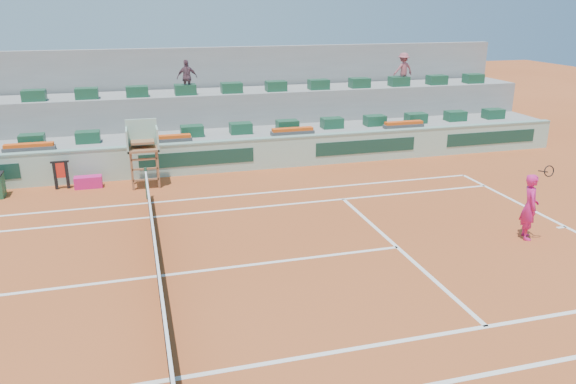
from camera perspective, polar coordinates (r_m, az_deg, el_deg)
ground at (r=14.18m, az=-13.12°, el=-8.35°), size 90.00×90.00×0.00m
seating_tier_lower at (r=24.08m, az=-14.59°, el=4.29°), size 36.00×4.00×1.20m
seating_tier_upper at (r=25.49m, az=-14.82°, el=6.66°), size 36.00×2.40×2.60m
stadium_back_wall at (r=26.91m, az=-15.07°, el=9.20°), size 36.00×0.40×4.40m
player_bag at (r=21.42m, az=-19.62°, el=0.96°), size 0.95×0.42×0.42m
spectator_mid at (r=24.58m, az=-10.21°, el=11.38°), size 0.91×0.47×1.48m
spectator_right at (r=27.53m, az=11.62°, el=12.11°), size 1.07×0.72×1.54m
court_lines at (r=14.18m, az=-13.12°, el=-8.33°), size 23.89×11.09×0.01m
tennis_net at (r=13.95m, az=-13.28°, el=-6.42°), size 0.10×11.97×1.10m
advertising_hoarding at (r=21.94m, az=-14.37°, el=3.02°), size 36.00×0.34×1.26m
umpire_chair at (r=20.75m, az=-14.54°, el=4.73°), size 1.10×0.90×2.40m
seat_row_lower at (r=23.02m, az=-14.69°, el=5.74°), size 32.90×0.60×0.44m
seat_row_upper at (r=24.64m, az=-15.08°, el=9.84°), size 32.90×0.60×0.44m
flower_planters at (r=22.29m, az=-18.47°, el=4.75°), size 26.80×0.36×0.28m
towel_rack at (r=21.51m, az=-22.08°, el=1.84°), size 0.62×0.10×1.03m
tennis_player at (r=17.01m, az=23.36°, el=-1.36°), size 0.69×0.97×2.28m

